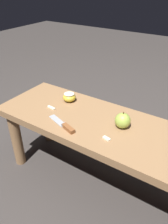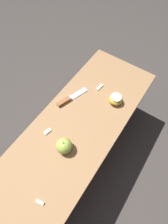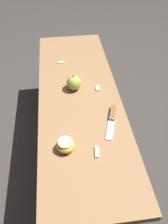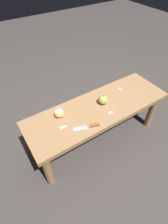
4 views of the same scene
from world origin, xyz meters
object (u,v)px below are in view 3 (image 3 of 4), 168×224
apple_cut (65,145)px  knife (112,117)px  apple_whole (74,83)px  wooden_bench (79,105)px

apple_cut → knife: bearing=-58.3°
apple_whole → knife: bearing=-146.6°
apple_cut → apple_whole: bearing=-10.7°
knife → apple_whole: size_ratio=2.26×
knife → apple_cut: bearing=-39.4°
apple_whole → wooden_bench: bearing=-159.9°
knife → apple_cut: (-0.14, 0.23, 0.02)m
wooden_bench → knife: 0.24m
apple_whole → apple_cut: apple_whole is taller
wooden_bench → apple_cut: (-0.32, 0.09, 0.10)m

